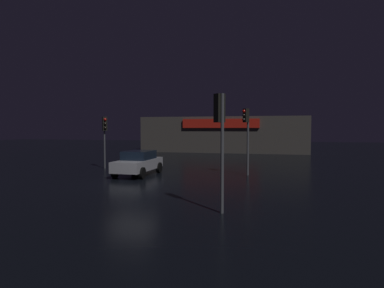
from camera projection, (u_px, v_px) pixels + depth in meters
The scene contains 6 objects.
ground_plane at pixel (132, 184), 17.22m from camera, with size 120.00×120.00×0.00m, color black.
store_building at pixel (225, 134), 41.77m from camera, with size 20.28×6.96×4.37m.
traffic_signal_opposite at pixel (220, 124), 11.24m from camera, with size 0.43×0.41×4.12m.
traffic_signal_cross_left at pixel (247, 127), 20.25m from camera, with size 0.43×0.41×4.16m.
traffic_signal_cross_right at pixel (105, 130), 23.69m from camera, with size 0.41×0.43×3.78m.
car_near at pixel (138, 162), 20.47m from camera, with size 1.98×4.29×1.53m.
Camera 1 is at (7.24, -15.81, 2.93)m, focal length 30.51 mm.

